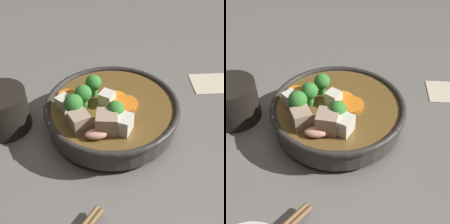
# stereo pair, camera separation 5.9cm
# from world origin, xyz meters

# --- Properties ---
(ground_plane) EXTENTS (3.00, 3.00, 0.00)m
(ground_plane) POSITION_xyz_m (0.00, 0.00, 0.00)
(ground_plane) COLOR slate
(stirfry_bowl) EXTENTS (0.25, 0.25, 0.10)m
(stirfry_bowl) POSITION_xyz_m (0.00, 0.00, 0.04)
(stirfry_bowl) COLOR #38332D
(stirfry_bowl) RESTS_ON ground_plane
(dark_mug) EXTENTS (0.12, 0.10, 0.08)m
(dark_mug) POSITION_xyz_m (0.20, -0.05, 0.04)
(dark_mug) COLOR black
(dark_mug) RESTS_ON ground_plane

